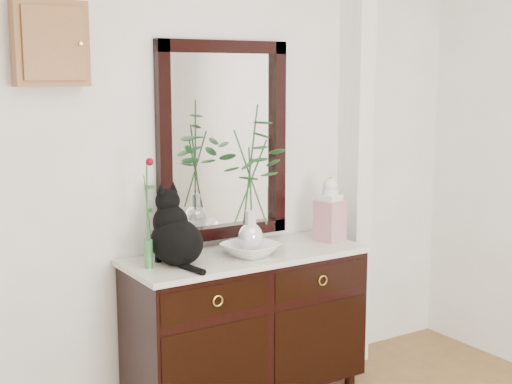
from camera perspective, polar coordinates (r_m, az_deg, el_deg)
wall_back at (r=3.94m, az=-3.97°, el=2.73°), size 3.60×0.04×2.70m
pilaster at (r=4.44m, az=7.95°, el=3.42°), size 0.12×0.20×2.70m
sideboard at (r=3.98m, az=-0.79°, el=-10.16°), size 1.33×0.52×0.82m
wall_mirror at (r=3.97m, az=-2.62°, el=4.09°), size 0.80×0.06×1.10m
key_cabinet at (r=3.55m, az=-16.13°, el=11.34°), size 0.35×0.10×0.40m
cat at (r=3.62m, az=-6.39°, el=-2.78°), size 0.32×0.38×0.39m
lotus_bowl at (r=3.80m, az=-0.44°, el=-4.62°), size 0.35×0.35×0.07m
vase_branches at (r=3.73m, az=-0.45°, el=1.11°), size 0.49×0.49×0.80m
bud_vase_rose at (r=3.55m, az=-8.69°, el=-1.66°), size 0.09×0.09×0.56m
ginger_jar at (r=4.15m, az=5.94°, el=-1.31°), size 0.17×0.17×0.38m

